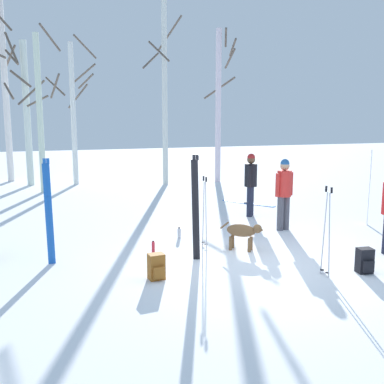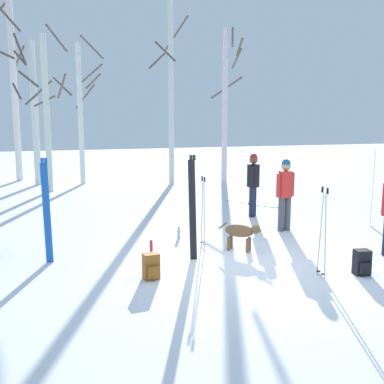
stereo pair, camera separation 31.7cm
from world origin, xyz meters
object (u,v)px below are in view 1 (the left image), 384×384
Objects in this scene: ski_pair_planted_2 at (196,208)px; person_2 at (284,190)px; person_0 at (251,180)px; ski_pair_lying_0 at (248,203)px; dog at (243,232)px; birch_tree_5 at (164,85)px; backpack_0 at (156,267)px; water_bottle_1 at (179,233)px; birch_tree_1 at (5,81)px; ski_pair_planted_1 at (369,188)px; birch_tree_2 at (26,110)px; birch_tree_4 at (74,110)px; ski_pair_planted_0 at (49,212)px; ski_poles_0 at (327,229)px; water_bottle_0 at (153,247)px; birch_tree_3 at (40,111)px; birch_tree_6 at (219,103)px; ski_poles_1 at (205,210)px; backpack_1 at (365,261)px.

person_2 is at bearing 28.45° from ski_pair_planted_2.
ski_pair_lying_0 is at bearing 66.12° from person_0.
birch_tree_5 is at bearing 84.51° from dog.
water_bottle_1 is at bearing 64.62° from backpack_0.
birch_tree_1 reaches higher than water_bottle_1.
birch_tree_2 is (-8.15, 9.69, 1.99)m from ski_pair_planted_1.
birch_tree_1 is at bearing 107.53° from ski_pair_planted_2.
birch_tree_4 reaches higher than backpack_0.
birch_tree_2 is at bearing -62.06° from birch_tree_1.
backpack_0 is at bearing -79.48° from birch_tree_2.
ski_poles_0 is at bearing -25.74° from ski_pair_planted_0.
person_2 is 3.90× the size of backpack_0.
birch_tree_3 reaches higher than water_bottle_0.
birch_tree_2 reaches higher than backpack_0.
ski_pair_planted_2 is 11.54m from birch_tree_2.
ski_poles_0 is 6.03× the size of water_bottle_1.
ski_pair_planted_0 is at bearing 154.26° from ski_poles_0.
ski_poles_0 reaches higher than water_bottle_0.
ski_pair_planted_2 reaches higher than ski_pair_planted_1.
ski_poles_0 is at bearing -138.82° from ski_pair_planted_1.
backpack_0 is 0.08× the size of birch_tree_4.
birch_tree_4 is at bearing 168.81° from birch_tree_6.
ski_pair_lying_0 is 0.28× the size of birch_tree_3.
ski_poles_1 is at bearing 2.69° from ski_pair_planted_0.
person_2 is at bearing 31.63° from backpack_0.
ski_pair_planted_1 reaches higher than ski_pair_lying_0.
ski_pair_planted_0 is at bearing 156.46° from backpack_1.
backpack_0 is (-0.97, -0.80, -0.78)m from ski_pair_planted_2.
ski_pair_planted_0 is 1.22× the size of ski_pair_lying_0.
person_2 reaches higher than backpack_1.
birch_tree_3 is (-2.62, 9.07, 1.88)m from ski_pair_planted_2.
person_0 is 1.00× the size of person_2.
ski_poles_0 is 0.27× the size of birch_tree_3.
ski_pair_planted_1 is 11.49m from birch_tree_4.
ski_pair_planted_1 is at bearing 5.76° from water_bottle_0.
ski_pair_planted_0 is 2.69m from ski_pair_planted_2.
ski_pair_planted_0 is 7.37m from ski_pair_lying_0.
birch_tree_4 reaches higher than ski_pair_lying_0.
water_bottle_1 is at bearing 176.14° from ski_pair_planted_1.
birch_tree_5 reaches higher than backpack_1.
backpack_0 is 1.70× the size of water_bottle_0.
water_bottle_0 is at bearing -119.29° from birch_tree_6.
birch_tree_2 is at bearing 103.59° from water_bottle_0.
backpack_1 is (3.53, -0.85, 0.00)m from backpack_0.
ski_pair_planted_1 is at bearing -6.25° from person_2.
birch_tree_6 is at bearing 77.46° from ski_poles_0.
ski_poles_1 is 9.11m from birch_tree_3.
ski_pair_planted_0 is at bearing -87.11° from birch_tree_2.
ski_poles_0 is 1.04× the size of ski_poles_1.
ski_poles_0 reaches higher than backpack_0.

